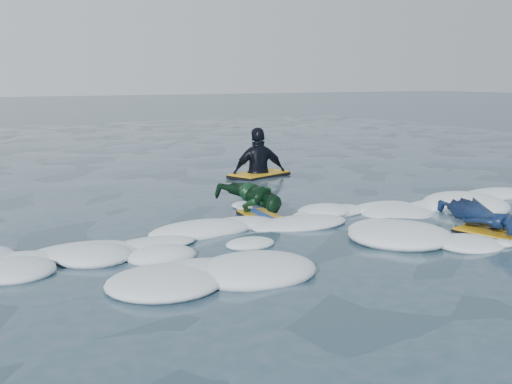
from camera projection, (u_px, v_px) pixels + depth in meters
ground at (315, 259)px, 6.88m from camera, size 120.00×120.00×0.00m
foam_band at (267, 238)px, 7.77m from camera, size 12.00×3.10×0.30m
prone_woman_unit at (485, 219)px, 7.92m from camera, size 0.87×1.58×0.39m
prone_child_unit at (254, 199)px, 8.93m from camera, size 0.70×1.25×0.47m
waiting_rider_unit at (259, 174)px, 12.43m from camera, size 1.36×1.04×1.81m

